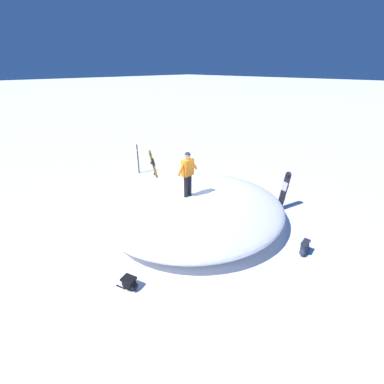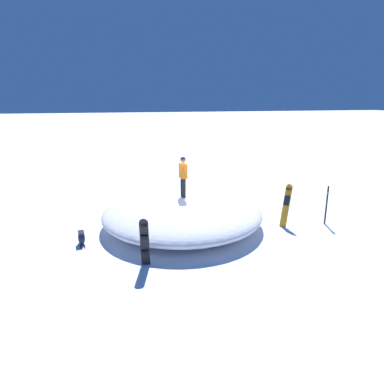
{
  "view_description": "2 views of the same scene",
  "coord_description": "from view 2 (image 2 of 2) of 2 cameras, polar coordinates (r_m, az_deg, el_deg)",
  "views": [
    {
      "loc": [
        -6.62,
        -6.46,
        5.22
      ],
      "look_at": [
        -0.44,
        -0.46,
        1.13
      ],
      "focal_mm": 25.11,
      "sensor_mm": 36.0,
      "label": 1
    },
    {
      "loc": [
        11.7,
        -3.52,
        4.77
      ],
      "look_at": [
        -0.99,
        0.0,
        1.14
      ],
      "focal_mm": 31.51,
      "sensor_mm": 36.0,
      "label": 2
    }
  ],
  "objects": [
    {
      "name": "snowboard_primary_upright",
      "position": [
        13.45,
        15.68,
        -2.13
      ],
      "size": [
        0.43,
        0.47,
        1.64
      ],
      "color": "orange",
      "rests_on": "ground"
    },
    {
      "name": "ground",
      "position": [
        13.11,
        1.15,
        -5.91
      ],
      "size": [
        240.0,
        240.0,
        0.0
      ],
      "primitive_type": "plane",
      "color": "white"
    },
    {
      "name": "snow_mound",
      "position": [
        13.16,
        -1.61,
        -3.36
      ],
      "size": [
        8.14,
        7.88,
        1.06
      ],
      "primitive_type": "ellipsoid",
      "rotation": [
        0.0,
        0.0,
        1.25
      ],
      "color": "white",
      "rests_on": "ground"
    },
    {
      "name": "backpack_far",
      "position": [
        16.46,
        -8.52,
        -0.95
      ],
      "size": [
        0.42,
        0.64,
        0.34
      ],
      "color": "black",
      "rests_on": "ground"
    },
    {
      "name": "trail_marker_pole",
      "position": [
        14.16,
        21.82,
        -1.92
      ],
      "size": [
        0.1,
        0.1,
        1.55
      ],
      "color": "black",
      "rests_on": "ground"
    },
    {
      "name": "snowboarder_standing",
      "position": [
        13.02,
        -1.53,
        3.12
      ],
      "size": [
        0.97,
        0.24,
        1.59
      ],
      "color": "black",
      "rests_on": "snow_mound"
    },
    {
      "name": "snowboard_secondary_upright",
      "position": [
        9.91,
        -8.03,
        -8.36
      ],
      "size": [
        0.35,
        0.32,
        1.55
      ],
      "color": "black",
      "rests_on": "ground"
    },
    {
      "name": "backpack_near",
      "position": [
        12.13,
        -18.2,
        -7.35
      ],
      "size": [
        0.66,
        0.27,
        0.46
      ],
      "color": "#1E2333",
      "rests_on": "ground"
    }
  ]
}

